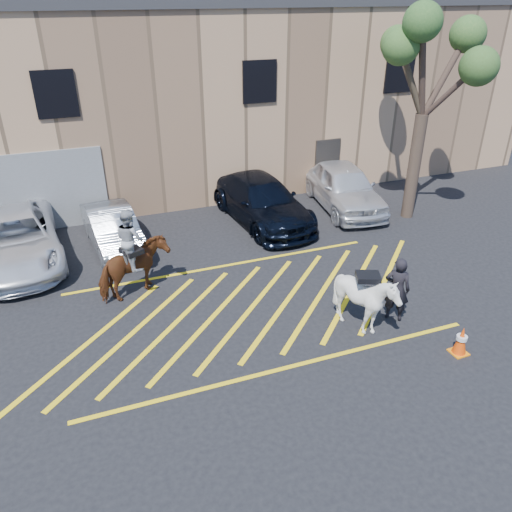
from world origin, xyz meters
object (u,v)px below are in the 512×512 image
object	(u,v)px
car_white_pickup	(15,239)
tree	(431,55)
car_blue_suv	(261,200)
mounted_bay	(133,262)
car_silver_sedan	(113,229)
handler	(397,289)
car_white_suv	(344,187)
traffic_cone	(461,340)
saddled_white	(365,300)

from	to	relation	value
car_white_pickup	tree	world-z (taller)	tree
car_blue_suv	mounted_bay	bearing A→B (deg)	-150.89
car_silver_sedan	car_white_pickup	bearing A→B (deg)	171.35
handler	car_white_pickup	bearing A→B (deg)	4.88
car_white_pickup	mounted_bay	world-z (taller)	mounted_bay
handler	tree	size ratio (longest dim) A/B	0.24
car_white_suv	tree	world-z (taller)	tree
car_white_pickup	traffic_cone	bearing A→B (deg)	-45.90
car_blue_suv	mounted_bay	size ratio (longest dim) A/B	2.10
tree	car_silver_sedan	bearing A→B (deg)	173.68
saddled_white	car_blue_suv	bearing A→B (deg)	89.73
car_silver_sedan	traffic_cone	bearing A→B (deg)	-56.79
car_white_pickup	traffic_cone	world-z (taller)	car_white_pickup
tree	car_white_pickup	bearing A→B (deg)	174.56
car_blue_suv	tree	distance (m)	7.37
car_silver_sedan	mounted_bay	size ratio (longest dim) A/B	1.56
tree	mounted_bay	bearing A→B (deg)	-169.00
car_white_pickup	tree	bearing A→B (deg)	-10.58
handler	mounted_bay	distance (m)	6.99
car_silver_sedan	traffic_cone	world-z (taller)	car_silver_sedan
car_white_suv	traffic_cone	world-z (taller)	car_white_suv
saddled_white	tree	xyz separation A→B (m)	(5.31, 5.62, 4.83)
car_blue_suv	car_white_pickup	bearing A→B (deg)	175.95
handler	tree	xyz separation A→B (m)	(4.30, 5.47, 4.81)
saddled_white	traffic_cone	size ratio (longest dim) A/B	2.69
car_silver_sedan	car_blue_suv	distance (m)	5.35
car_blue_suv	car_white_suv	world-z (taller)	car_white_suv
car_white_pickup	handler	size ratio (longest dim) A/B	3.13
car_white_pickup	saddled_white	distance (m)	10.75
car_blue_suv	tree	xyz separation A→B (m)	(5.28, -1.55, 4.91)
car_blue_suv	saddled_white	size ratio (longest dim) A/B	2.75
car_white_pickup	handler	bearing A→B (deg)	-41.35
car_white_suv	saddled_white	size ratio (longest dim) A/B	2.53
handler	mounted_bay	size ratio (longest dim) A/B	0.68
car_white_pickup	car_silver_sedan	world-z (taller)	car_white_pickup
car_white_pickup	car_blue_suv	bearing A→B (deg)	-3.36
mounted_bay	traffic_cone	bearing A→B (deg)	-37.77
car_silver_sedan	car_blue_suv	size ratio (longest dim) A/B	0.74
car_silver_sedan	car_white_suv	bearing A→B (deg)	-3.37
mounted_bay	tree	bearing A→B (deg)	11.00
saddled_white	mounted_bay	bearing A→B (deg)	144.62
car_white_pickup	car_blue_suv	distance (m)	8.27
car_white_pickup	traffic_cone	size ratio (longest dim) A/B	7.57
handler	saddled_white	size ratio (longest dim) A/B	0.90
car_white_suv	handler	xyz separation A→B (m)	(-2.46, -7.11, 0.04)
traffic_cone	tree	distance (m)	9.69
car_silver_sedan	car_blue_suv	bearing A→B (deg)	-2.40
car_blue_suv	handler	xyz separation A→B (m)	(0.98, -7.02, 0.10)
car_white_pickup	mounted_bay	bearing A→B (deg)	-51.46
car_white_suv	mounted_bay	distance (m)	9.29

